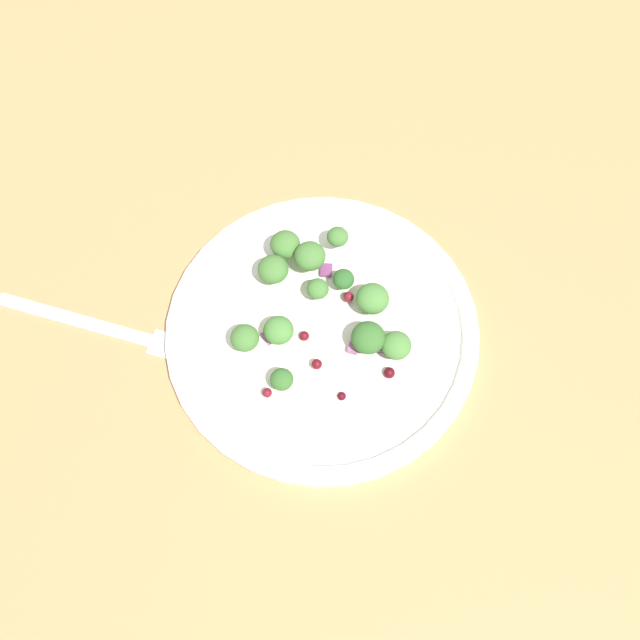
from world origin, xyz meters
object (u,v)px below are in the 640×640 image
at_px(fork, 104,328).
at_px(broccoli_floret_1, 282,380).
at_px(broccoli_floret_2, 279,331).
at_px(broccoli_floret_0, 372,299).
at_px(plate, 320,329).

bearing_deg(fork, broccoli_floret_1, 5.42).
bearing_deg(broccoli_floret_2, broccoli_floret_1, -60.18).
bearing_deg(broccoli_floret_1, fork, -174.58).
bearing_deg(broccoli_floret_1, broccoli_floret_0, 68.31).
height_order(plate, broccoli_floret_0, broccoli_floret_0).
bearing_deg(broccoli_floret_0, plate, -133.24).
xyz_separation_m(broccoli_floret_1, fork, (-0.17, -0.02, -0.02)).
relative_size(broccoli_floret_0, broccoli_floret_1, 1.48).
height_order(plate, fork, plate).
distance_m(broccoli_floret_1, broccoli_floret_2, 0.04).
height_order(broccoli_floret_2, fork, broccoli_floret_2).
distance_m(broccoli_floret_0, broccoli_floret_2, 0.09).
distance_m(broccoli_floret_0, broccoli_floret_1, 0.11).
height_order(broccoli_floret_1, fork, broccoli_floret_1).
bearing_deg(fork, plate, 24.09).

